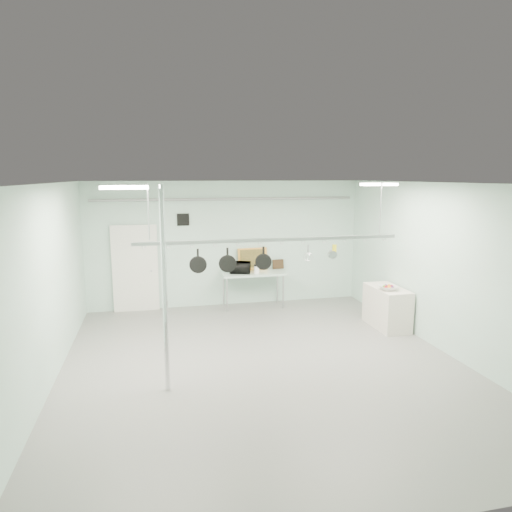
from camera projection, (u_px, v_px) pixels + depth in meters
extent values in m
plane|color=gray|center=(264.00, 365.00, 8.13)|extent=(8.00, 8.00, 0.00)
cube|color=silver|center=(264.00, 184.00, 7.58)|extent=(7.00, 8.00, 0.02)
cube|color=#A4C5B5|center=(227.00, 244.00, 11.69)|extent=(7.00, 0.02, 3.20)
cube|color=#A4C5B5|center=(443.00, 268.00, 8.62)|extent=(0.02, 8.00, 3.20)
cube|color=silver|center=(135.00, 269.00, 11.23)|extent=(1.10, 0.10, 2.20)
cube|color=black|center=(183.00, 220.00, 11.32)|extent=(0.30, 0.04, 0.30)
cylinder|color=gray|center=(227.00, 199.00, 11.40)|extent=(6.60, 0.07, 0.07)
cylinder|color=silver|center=(165.00, 291.00, 6.91)|extent=(0.08, 0.08, 3.20)
cube|color=#A6C4B2|center=(253.00, 273.00, 11.57)|extent=(1.60, 0.70, 0.05)
cylinder|color=#B7B7BC|center=(227.00, 295.00, 11.22)|extent=(0.04, 0.04, 0.86)
cylinder|color=#B7B7BC|center=(224.00, 289.00, 11.76)|extent=(0.04, 0.04, 0.86)
cylinder|color=#B7B7BC|center=(283.00, 292.00, 11.53)|extent=(0.04, 0.04, 0.86)
cylinder|color=#B7B7BC|center=(277.00, 287.00, 12.07)|extent=(0.04, 0.04, 0.86)
cube|color=beige|center=(387.00, 307.00, 10.08)|extent=(0.60, 1.20, 0.90)
cube|color=#B7B7BC|center=(271.00, 240.00, 8.08)|extent=(4.80, 0.06, 0.06)
cylinder|color=#B7B7BC|center=(148.00, 214.00, 7.54)|extent=(0.02, 0.02, 0.94)
cylinder|color=#B7B7BC|center=(381.00, 210.00, 8.45)|extent=(0.02, 0.02, 0.94)
cube|color=white|center=(125.00, 187.00, 6.34)|extent=(0.65, 0.30, 0.05)
cube|color=white|center=(379.00, 184.00, 8.68)|extent=(0.65, 0.30, 0.05)
imported|color=black|center=(240.00, 268.00, 11.47)|extent=(0.59, 0.48, 0.28)
cylinder|color=white|center=(257.00, 270.00, 11.42)|extent=(0.15, 0.15, 0.19)
cube|color=gold|center=(253.00, 259.00, 11.81)|extent=(0.79, 0.19, 0.58)
cube|color=#302011|center=(278.00, 264.00, 11.99)|extent=(0.30, 0.10, 0.25)
imported|color=silver|center=(388.00, 288.00, 9.79)|extent=(0.45, 0.45, 0.10)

